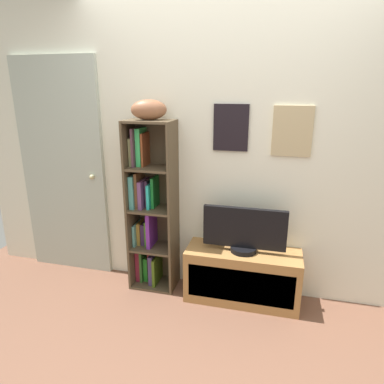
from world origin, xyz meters
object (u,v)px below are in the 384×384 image
(bookshelf, at_px, (149,212))
(football, at_px, (149,110))
(door, at_px, (63,170))
(television, at_px, (244,231))
(tv_stand, at_px, (242,275))

(bookshelf, xyz_separation_m, football, (0.04, -0.03, 0.89))
(bookshelf, relative_size, door, 0.74)
(television, bearing_deg, door, 174.98)
(tv_stand, bearing_deg, football, 177.39)
(television, bearing_deg, bookshelf, 175.51)
(bookshelf, bearing_deg, football, -36.96)
(football, bearing_deg, television, -2.52)
(football, height_order, door, door)
(bookshelf, bearing_deg, television, -4.49)
(football, distance_m, door, 1.11)
(football, xyz_separation_m, door, (-0.94, 0.12, -0.58))
(tv_stand, height_order, television, television)
(tv_stand, height_order, door, door)
(television, bearing_deg, football, 177.48)
(bookshelf, distance_m, tv_stand, 0.98)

